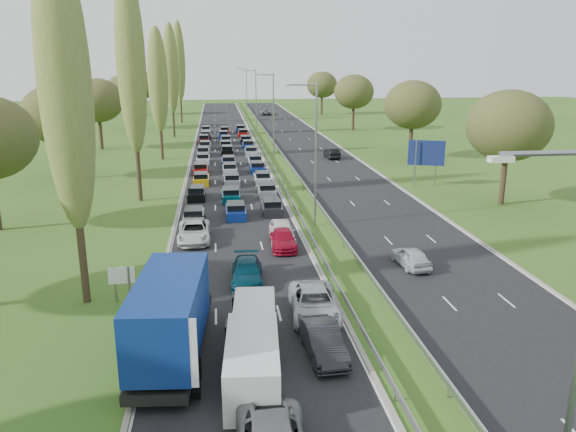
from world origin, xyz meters
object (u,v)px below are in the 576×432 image
near_car_2 (194,232)px  blue_lorry (172,314)px  near_car_3 (194,231)px  direction_sign (426,155)px  white_van_front (252,362)px  white_van_rear (254,324)px  info_sign (122,279)px

near_car_2 → blue_lorry: 18.00m
near_car_2 → near_car_3: 0.25m
near_car_3 → direction_sign: direction_sign is taller
blue_lorry → near_car_2: bearing=93.8°
blue_lorry → direction_sign: (25.39, 34.84, 1.39)m
near_car_2 → white_van_front: 21.21m
direction_sign → blue_lorry: bearing=-126.1°
white_van_rear → info_sign: info_sign is taller
near_car_3 → info_sign: size_ratio=2.27×
near_car_3 → white_van_rear: bearing=-74.9°
info_sign → direction_sign: direction_sign is taller
white_van_front → white_van_rear: (0.35, 3.79, -0.10)m
white_van_front → white_van_rear: white_van_front is taller
near_car_2 → white_van_front: bearing=-81.8°
white_van_rear → direction_sign: (21.50, 34.07, 2.50)m
near_car_2 → white_van_front: size_ratio=0.95×
near_car_2 → direction_sign: direction_sign is taller
white_van_rear → white_van_front: bearing=-90.3°
blue_lorry → white_van_rear: bearing=16.0°
near_car_2 → info_sign: (-3.76, -11.02, 0.61)m
white_van_front → white_van_rear: bearing=88.9°
blue_lorry → white_van_rear: blue_lorry is taller
blue_lorry → white_van_front: blue_lorry is taller
near_car_2 → direction_sign: size_ratio=1.03×
near_car_2 → info_sign: 11.66m
near_car_2 → info_sign: info_sign is taller
white_van_rear → near_car_3: bearing=106.5°
white_van_front → direction_sign: 43.78m
info_sign → white_van_rear: bearing=-40.1°
near_car_3 → white_van_front: size_ratio=0.84×
info_sign → direction_sign: (28.80, 27.92, 2.20)m
direction_sign → info_sign: bearing=-135.9°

